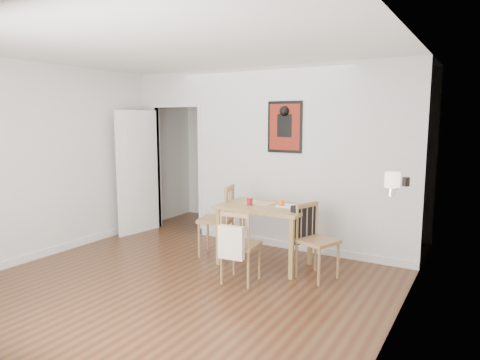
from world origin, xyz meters
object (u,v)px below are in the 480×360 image
Objects in this scene: chair_right at (316,240)px; bookshelf at (222,167)px; notebook at (288,206)px; ceramic_jar_a at (394,184)px; chair_left at (216,220)px; orange_fruit at (281,203)px; dining_table at (265,213)px; mantel_lamp at (392,181)px; red_glass at (250,202)px; fireplace at (397,243)px; chair_front at (240,246)px; ceramic_jar_b at (406,182)px.

chair_right is 3.25m from bookshelf.
notebook is 1.43m from ceramic_jar_a.
chair_left reaches higher than orange_fruit.
chair_right reaches higher than orange_fruit.
chair_right is at bearing -24.72° from notebook.
dining_table is 0.32m from notebook.
dining_table is 4.06× the size of notebook.
red_glass is at bearing 161.84° from mantel_lamp.
ceramic_jar_a is (1.60, -0.25, 0.53)m from dining_table.
mantel_lamp is at bearing -26.58° from orange_fruit.
notebook is at bearing 163.23° from fireplace.
mantel_lamp reaches higher than red_glass.
orange_fruit reaches higher than chair_front.
bookshelf is (-1.06, 1.80, 0.51)m from chair_left.
chair_left is 1.08m from notebook.
red_glass is 0.40m from orange_fruit.
red_glass is (-0.21, 0.60, 0.39)m from chair_front.
red_glass is at bearing 178.07° from chair_right.
red_glass reaches higher than notebook.
red_glass is (-0.17, -0.08, 0.14)m from dining_table.
chair_left is at bearing 174.82° from chair_right.
notebook is at bearing 165.13° from ceramic_jar_a.
dining_table is at bearing 171.09° from ceramic_jar_a.
chair_right is at bearing 38.95° from chair_front.
red_glass is at bearing -177.93° from ceramic_jar_b.
dining_table is at bearing 93.04° from chair_front.
fireplace is at bearing -8.09° from chair_left.
notebook is at bearing 155.28° from chair_right.
bookshelf reaches higher than red_glass.
ceramic_jar_a reaches higher than orange_fruit.
dining_table is at bearing 169.18° from fireplace.
ceramic_jar_a is at bearing -31.34° from bookshelf.
chair_right is 0.97m from fireplace.
fireplace is 11.65× the size of ceramic_jar_a.
bookshelf reaches higher than chair_left.
fireplace reaches higher than red_glass.
chair_right reaches higher than dining_table.
dining_table is at bearing 171.53° from chair_right.
chair_left is at bearing 178.05° from dining_table.
red_glass is 0.49m from notebook.
orange_fruit is at bearing 165.99° from fireplace.
mantel_lamp is (0.93, -0.57, 0.84)m from chair_right.
chair_right is 4.00× the size of mantel_lamp.
ceramic_jar_b is (1.85, 0.07, 0.39)m from red_glass.
orange_fruit is at bearing 177.75° from ceramic_jar_b.
mantel_lamp is at bearing -16.30° from chair_left.
bookshelf reaches higher than chair_right.
notebook is at bearing -39.52° from bookshelf.
chair_right is 8.24× the size of ceramic_jar_a.
chair_left is 9.07× the size of ceramic_jar_a.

